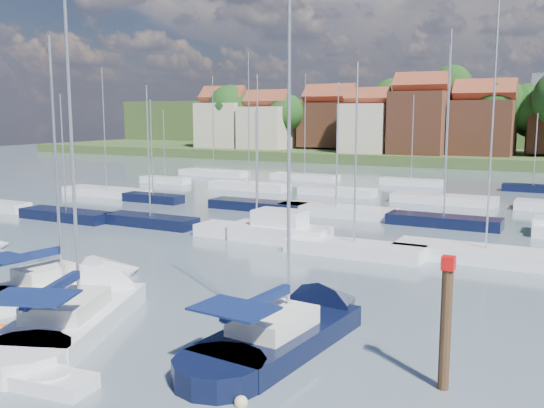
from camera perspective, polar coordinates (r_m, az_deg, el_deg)
The scene contains 11 objects.
ground at distance 58.96m, azimuth 14.30°, elevation -0.37°, with size 260.00×260.00×0.00m, color #4D5D69.
sailboat_left at distance 32.42m, azimuth -18.31°, elevation -7.10°, with size 4.06×10.17×13.53m.
sailboat_centre at distance 28.33m, azimuth -16.64°, elevation -9.32°, with size 7.81×13.30×17.50m.
sailboat_navy at distance 24.92m, azimuth 2.73°, elevation -11.43°, with size 4.27×12.27×16.64m.
tender at distance 21.71m, azimuth -20.15°, elevation -15.39°, with size 3.07×1.68×0.63m.
timber_piling at distance 20.77m, azimuth 15.93°, elevation -13.10°, with size 0.40×0.40×6.67m.
buoy_c at distance 27.51m, azimuth -24.10°, elevation -11.02°, with size 0.55×0.55×0.55m, color #D85914.
buoy_d at distance 19.55m, azimuth -2.93°, elevation -18.41°, with size 0.43×0.43×0.43m, color beige.
buoy_e at distance 25.99m, azimuth 4.77°, elevation -11.43°, with size 0.49×0.49×0.49m, color #D85914.
marina_field at distance 53.80m, azimuth 15.08°, elevation -0.77°, with size 79.62×41.41×15.93m.
far_shore_town at distance 149.88m, azimuth 23.63°, elevation 6.20°, with size 212.46×90.00×22.27m.
Camera 1 is at (13.42, -16.73, 8.86)m, focal length 40.00 mm.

